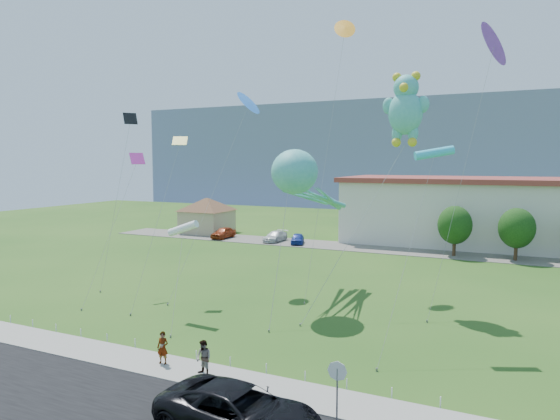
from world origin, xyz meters
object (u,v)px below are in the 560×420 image
Objects in this scene: pavilion at (207,212)px; pedestrian_right at (204,358)px; suv at (240,412)px; teddy_bear_kite at (406,107)px; parked_car_blue at (297,239)px; parked_car_white at (275,236)px; parked_car_red at (223,233)px; octopus_kite at (302,182)px; stop_sign at (337,377)px; pedestrian_left at (163,348)px.

pedestrian_right is at bearing -57.04° from pavilion.
suv is 24.91m from teddy_bear_kite.
parked_car_blue is (-14.97, 40.94, -0.27)m from suv.
parked_car_white is at bearing 134.53° from teddy_bear_kite.
parked_car_red is 7.38m from parked_car_white.
teddy_bear_kite is (27.25, -19.73, 13.18)m from parked_car_red.
parked_car_blue is 29.05m from teddy_bear_kite.
suv is at bearing -74.76° from octopus_kite.
suv is 0.39× the size of teddy_bear_kite.
stop_sign is at bearing 6.02° from pedestrian_right.
parked_car_red is (-21.49, 37.09, -0.14)m from pedestrian_right.
parked_car_red is (-28.50, 38.44, -1.08)m from stop_sign.
pedestrian_right is at bearing -87.10° from octopus_kite.
pavilion reaches higher than suv.
stop_sign is 1.55× the size of pedestrian_left.
suv is 7.84m from pedestrian_left.
teddy_bear_kite is (5.75, 17.37, 13.04)m from pedestrian_right.
octopus_kite is (1.91, 13.45, 7.79)m from pedestrian_left.
octopus_kite reaches higher than parked_car_blue.
stop_sign is 0.39× the size of suv.
pavilion is 5.69× the size of pedestrian_left.
pedestrian_right is at bearing -92.00° from parked_car_blue.
pavilion is at bearing 148.23° from parked_car_blue.
pedestrian_left is 37.77m from parked_car_blue.
pavilion is 13.00m from parked_car_white.
pavilion is at bearing 139.83° from pedestrian_right.
octopus_kite is (10.19, -23.40, 8.02)m from parked_car_blue.
pavilion reaches higher than pedestrian_right.
teddy_bear_kite is (19.88, -20.21, 13.26)m from parked_car_white.
parked_car_red is at bearing 144.10° from teddy_bear_kite.
pavilion is 54.17m from suv.
pavilion is 0.56× the size of teddy_bear_kite.
octopus_kite is 9.08m from teddy_bear_kite.
pedestrian_left reaches higher than parked_car_red.
pedestrian_left is at bearing -98.07° from octopus_kite.
parked_car_white is (12.37, -3.29, -2.32)m from pavilion.
stop_sign is 0.58× the size of parked_car_red.
suv is (-2.92, -2.46, -0.91)m from stop_sign.
stop_sign is 47.86m from parked_car_red.
suv reaches higher than parked_car_blue.
parked_car_white is at bearing 119.40° from octopus_kite.
parked_car_white is (-18.21, 41.38, -0.26)m from suv.
parked_car_red reaches higher than parked_car_white.
parked_car_red is 10.61m from parked_car_blue.
parked_car_red is at bearing -37.00° from pavilion.
parked_car_blue is at bearing 113.53° from octopus_kite.
pedestrian_right is 0.45× the size of parked_car_blue.
stop_sign is 0.15× the size of teddy_bear_kite.
teddy_bear_kite reaches higher than parked_car_red.
pavilion is 5.54× the size of pedestrian_right.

